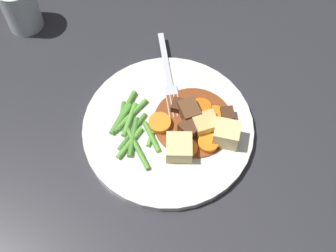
# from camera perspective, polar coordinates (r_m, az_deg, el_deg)

# --- Properties ---
(ground_plane) EXTENTS (3.00, 3.00, 0.00)m
(ground_plane) POSITION_cam_1_polar(r_m,az_deg,el_deg) (0.72, 0.00, -0.57)
(ground_plane) COLOR #2D2D33
(dinner_plate) EXTENTS (0.27, 0.27, 0.01)m
(dinner_plate) POSITION_cam_1_polar(r_m,az_deg,el_deg) (0.71, 0.00, -0.29)
(dinner_plate) COLOR white
(dinner_plate) RESTS_ON ground_plane
(stew_sauce) EXTENTS (0.13, 0.13, 0.00)m
(stew_sauce) POSITION_cam_1_polar(r_m,az_deg,el_deg) (0.71, 3.29, 0.54)
(stew_sauce) COLOR brown
(stew_sauce) RESTS_ON dinner_plate
(carrot_slice_0) EXTENTS (0.04, 0.04, 0.01)m
(carrot_slice_0) POSITION_cam_1_polar(r_m,az_deg,el_deg) (0.72, 4.17, 2.42)
(carrot_slice_0) COLOR orange
(carrot_slice_0) RESTS_ON dinner_plate
(carrot_slice_1) EXTENTS (0.03, 0.03, 0.01)m
(carrot_slice_1) POSITION_cam_1_polar(r_m,az_deg,el_deg) (0.71, 6.07, 1.58)
(carrot_slice_1) COLOR orange
(carrot_slice_1) RESTS_ON dinner_plate
(carrot_slice_2) EXTENTS (0.03, 0.03, 0.01)m
(carrot_slice_2) POSITION_cam_1_polar(r_m,az_deg,el_deg) (0.71, 6.54, 0.46)
(carrot_slice_2) COLOR orange
(carrot_slice_2) RESTS_ON dinner_plate
(carrot_slice_3) EXTENTS (0.05, 0.05, 0.01)m
(carrot_slice_3) POSITION_cam_1_polar(r_m,az_deg,el_deg) (0.70, 6.13, -0.93)
(carrot_slice_3) COLOR orange
(carrot_slice_3) RESTS_ON dinner_plate
(carrot_slice_4) EXTENTS (0.05, 0.05, 0.01)m
(carrot_slice_4) POSITION_cam_1_polar(r_m,az_deg,el_deg) (0.70, -1.07, 0.32)
(carrot_slice_4) COLOR orange
(carrot_slice_4) RESTS_ON dinner_plate
(carrot_slice_5) EXTENTS (0.04, 0.04, 0.01)m
(carrot_slice_5) POSITION_cam_1_polar(r_m,az_deg,el_deg) (0.69, 5.17, -2.23)
(carrot_slice_5) COLOR orange
(carrot_slice_5) RESTS_ON dinner_plate
(carrot_slice_6) EXTENTS (0.04, 0.04, 0.01)m
(carrot_slice_6) POSITION_cam_1_polar(r_m,az_deg,el_deg) (0.68, 2.58, -2.89)
(carrot_slice_6) COLOR orange
(carrot_slice_6) RESTS_ON dinner_plate
(potato_chunk_0) EXTENTS (0.05, 0.05, 0.03)m
(potato_chunk_0) POSITION_cam_1_polar(r_m,az_deg,el_deg) (0.67, 1.44, -2.79)
(potato_chunk_0) COLOR #EAD68C
(potato_chunk_0) RESTS_ON dinner_plate
(potato_chunk_1) EXTENTS (0.05, 0.05, 0.04)m
(potato_chunk_1) POSITION_cam_1_polar(r_m,az_deg,el_deg) (0.68, 7.53, -1.05)
(potato_chunk_1) COLOR #EAD68C
(potato_chunk_1) RESTS_ON dinner_plate
(potato_chunk_2) EXTENTS (0.04, 0.04, 0.03)m
(potato_chunk_2) POSITION_cam_1_polar(r_m,az_deg,el_deg) (0.69, 4.80, 0.25)
(potato_chunk_2) COLOR #DBBC6B
(potato_chunk_2) RESTS_ON dinner_plate
(meat_chunk_0) EXTENTS (0.03, 0.03, 0.02)m
(meat_chunk_0) POSITION_cam_1_polar(r_m,az_deg,el_deg) (0.71, 7.61, 1.37)
(meat_chunk_0) COLOR #4C2B19
(meat_chunk_0) RESTS_ON dinner_plate
(meat_chunk_1) EXTENTS (0.03, 0.04, 0.03)m
(meat_chunk_1) POSITION_cam_1_polar(r_m,az_deg,el_deg) (0.70, 2.94, 1.55)
(meat_chunk_1) COLOR brown
(meat_chunk_1) RESTS_ON dinner_plate
(meat_chunk_2) EXTENTS (0.03, 0.03, 0.02)m
(meat_chunk_2) POSITION_cam_1_polar(r_m,az_deg,el_deg) (0.69, 2.82, -0.36)
(meat_chunk_2) COLOR #56331E
(meat_chunk_2) RESTS_ON dinner_plate
(meat_chunk_3) EXTENTS (0.03, 0.03, 0.02)m
(meat_chunk_3) POSITION_cam_1_polar(r_m,az_deg,el_deg) (0.71, 1.33, 2.59)
(meat_chunk_3) COLOR #4C2B19
(meat_chunk_3) RESTS_ON dinner_plate
(green_bean_0) EXTENTS (0.07, 0.06, 0.01)m
(green_bean_0) POSITION_cam_1_polar(r_m,az_deg,el_deg) (0.72, -5.77, 1.77)
(green_bean_0) COLOR #599E38
(green_bean_0) RESTS_ON dinner_plate
(green_bean_1) EXTENTS (0.04, 0.04, 0.01)m
(green_bean_1) POSITION_cam_1_polar(r_m,az_deg,el_deg) (0.70, -1.91, -1.01)
(green_bean_1) COLOR #66AD42
(green_bean_1) RESTS_ON dinner_plate
(green_bean_2) EXTENTS (0.05, 0.06, 0.01)m
(green_bean_2) POSITION_cam_1_polar(r_m,az_deg,el_deg) (0.69, -4.49, -1.42)
(green_bean_2) COLOR #4C8E33
(green_bean_2) RESTS_ON dinner_plate
(green_bean_3) EXTENTS (0.07, 0.04, 0.01)m
(green_bean_3) POSITION_cam_1_polar(r_m,az_deg,el_deg) (0.70, -4.60, -0.72)
(green_bean_3) COLOR #4C8E33
(green_bean_3) RESTS_ON dinner_plate
(green_bean_4) EXTENTS (0.01, 0.06, 0.01)m
(green_bean_4) POSITION_cam_1_polar(r_m,az_deg,el_deg) (0.69, -2.13, -1.38)
(green_bean_4) COLOR #599E38
(green_bean_4) RESTS_ON dinner_plate
(green_bean_5) EXTENTS (0.03, 0.05, 0.01)m
(green_bean_5) POSITION_cam_1_polar(r_m,az_deg,el_deg) (0.71, -6.01, 1.29)
(green_bean_5) COLOR #4C8E33
(green_bean_5) RESTS_ON dinner_plate
(green_bean_6) EXTENTS (0.05, 0.05, 0.01)m
(green_bean_6) POSITION_cam_1_polar(r_m,az_deg,el_deg) (0.71, -4.96, 0.81)
(green_bean_6) COLOR #66AD42
(green_bean_6) RESTS_ON dinner_plate
(green_bean_7) EXTENTS (0.01, 0.08, 0.01)m
(green_bean_7) POSITION_cam_1_polar(r_m,az_deg,el_deg) (0.68, -3.95, -2.88)
(green_bean_7) COLOR #599E38
(green_bean_7) RESTS_ON dinner_plate
(green_bean_8) EXTENTS (0.05, 0.04, 0.01)m
(green_bean_8) POSITION_cam_1_polar(r_m,az_deg,el_deg) (0.71, -5.97, 1.02)
(green_bean_8) COLOR #599E38
(green_bean_8) RESTS_ON dinner_plate
(green_bean_9) EXTENTS (0.07, 0.04, 0.01)m
(green_bean_9) POSITION_cam_1_polar(r_m,az_deg,el_deg) (0.71, -4.85, 1.36)
(green_bean_9) COLOR #66AD42
(green_bean_9) RESTS_ON dinner_plate
(green_bean_10) EXTENTS (0.06, 0.04, 0.01)m
(green_bean_10) POSITION_cam_1_polar(r_m,az_deg,el_deg) (0.69, -4.80, -2.42)
(green_bean_10) COLOR #66AD42
(green_bean_10) RESTS_ON dinner_plate
(fork) EXTENTS (0.07, 0.17, 0.00)m
(fork) POSITION_cam_1_polar(r_m,az_deg,el_deg) (0.76, 0.02, 6.45)
(fork) COLOR silver
(fork) RESTS_ON dinner_plate
(water_glass) EXTENTS (0.06, 0.06, 0.09)m
(water_glass) POSITION_cam_1_polar(r_m,az_deg,el_deg) (0.86, -18.51, 14.35)
(water_glass) COLOR silver
(water_glass) RESTS_ON ground_plane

